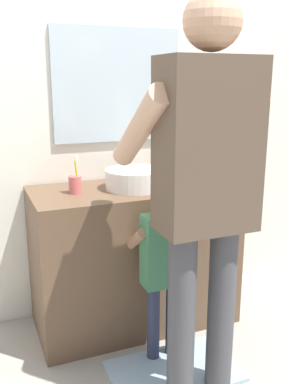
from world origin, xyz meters
The scene contains 9 objects.
ground_plane centered at (0.00, 0.00, 0.00)m, with size 14.00×14.00×0.00m, color #9E998E.
back_wall centered at (0.00, 0.62, 1.35)m, with size 4.40×0.10×2.70m.
vanity_cabinet centered at (0.00, 0.30, 0.42)m, with size 1.17×0.54×0.84m, color brown.
sink_basin centered at (0.00, 0.28, 0.90)m, with size 0.34×0.34×0.11m.
faucet centered at (0.00, 0.49, 0.93)m, with size 0.18×0.14×0.18m.
toothbrush_cup centered at (-0.34, 0.30, 0.89)m, with size 0.07×0.07×0.21m.
bath_mat centered at (0.00, -0.25, 0.01)m, with size 0.64×0.40×0.02m, color #99B7CC.
child_toddler centered at (0.00, -0.10, 0.56)m, with size 0.29×0.29×0.93m.
adult_parent centered at (0.05, -0.40, 1.07)m, with size 0.55×0.58×1.78m.
Camera 1 is at (-0.85, -1.94, 1.44)m, focal length 40.35 mm.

